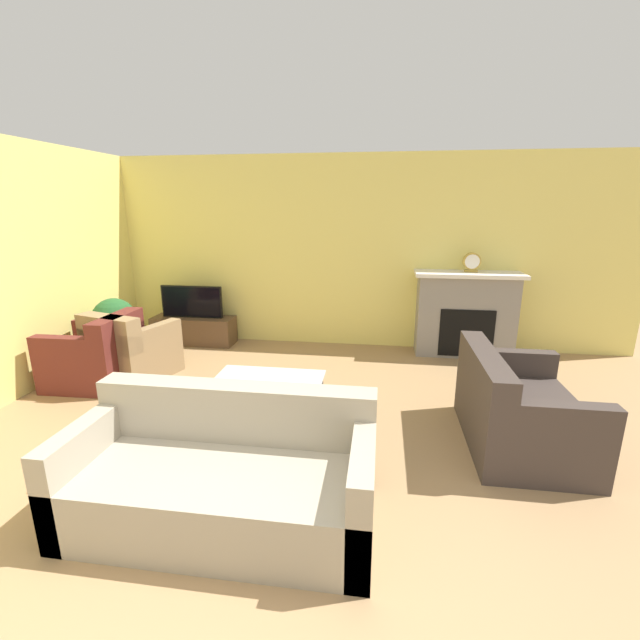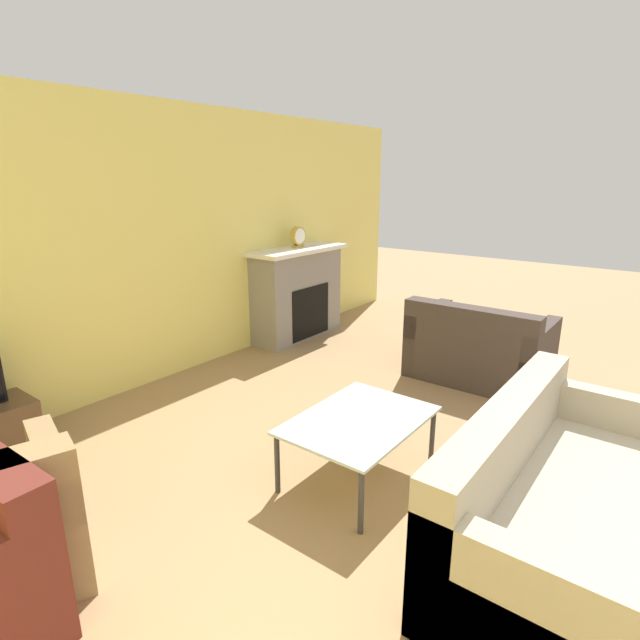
{
  "view_description": "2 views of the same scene",
  "coord_description": "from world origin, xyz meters",
  "px_view_note": "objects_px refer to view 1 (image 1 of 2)",
  "views": [
    {
      "loc": [
        0.92,
        -1.37,
        2.0
      ],
      "look_at": [
        0.29,
        2.97,
        0.83
      ],
      "focal_mm": 24.0,
      "sensor_mm": 36.0,
      "label": 1
    },
    {
      "loc": [
        -2.65,
        0.54,
        2.01
      ],
      "look_at": [
        0.61,
        3.03,
        0.82
      ],
      "focal_mm": 28.0,
      "sensor_mm": 36.0,
      "label": 2
    }
  ],
  "objects_px": {
    "couch_loveseat": "(516,413)",
    "coffee_table": "(266,386)",
    "mantel_clock": "(472,262)",
    "armchair_by_window": "(97,358)",
    "couch_sectional": "(224,478)",
    "potted_plant": "(115,323)",
    "armchair_accent": "(131,353)",
    "tv": "(192,302)"
  },
  "relations": [
    {
      "from": "couch_sectional",
      "to": "couch_loveseat",
      "type": "xyz_separation_m",
      "value": [
        2.15,
        1.22,
        0.0
      ]
    },
    {
      "from": "coffee_table",
      "to": "tv",
      "type": "bearing_deg",
      "value": 127.26
    },
    {
      "from": "potted_plant",
      "to": "mantel_clock",
      "type": "relative_size",
      "value": 3.35
    },
    {
      "from": "armchair_by_window",
      "to": "couch_sectional",
      "type": "bearing_deg",
      "value": 47.89
    },
    {
      "from": "couch_sectional",
      "to": "mantel_clock",
      "type": "height_order",
      "value": "mantel_clock"
    },
    {
      "from": "armchair_by_window",
      "to": "coffee_table",
      "type": "bearing_deg",
      "value": 70.76
    },
    {
      "from": "armchair_by_window",
      "to": "mantel_clock",
      "type": "xyz_separation_m",
      "value": [
        4.4,
        1.65,
        0.99
      ]
    },
    {
      "from": "couch_loveseat",
      "to": "potted_plant",
      "type": "height_order",
      "value": "potted_plant"
    },
    {
      "from": "armchair_by_window",
      "to": "coffee_table",
      "type": "height_order",
      "value": "armchair_by_window"
    },
    {
      "from": "couch_sectional",
      "to": "armchair_by_window",
      "type": "distance_m",
      "value": 2.97
    },
    {
      "from": "armchair_by_window",
      "to": "armchair_accent",
      "type": "bearing_deg",
      "value": 126.07
    },
    {
      "from": "coffee_table",
      "to": "mantel_clock",
      "type": "distance_m",
      "value": 3.33
    },
    {
      "from": "armchair_by_window",
      "to": "tv",
      "type": "bearing_deg",
      "value": 161.91
    },
    {
      "from": "couch_loveseat",
      "to": "armchair_by_window",
      "type": "bearing_deg",
      "value": 80.86
    },
    {
      "from": "armchair_accent",
      "to": "potted_plant",
      "type": "bearing_deg",
      "value": -26.7
    },
    {
      "from": "couch_loveseat",
      "to": "coffee_table",
      "type": "relative_size",
      "value": 1.28
    },
    {
      "from": "coffee_table",
      "to": "armchair_accent",
      "type": "bearing_deg",
      "value": 154.11
    },
    {
      "from": "couch_loveseat",
      "to": "potted_plant",
      "type": "relative_size",
      "value": 1.5
    },
    {
      "from": "mantel_clock",
      "to": "potted_plant",
      "type": "bearing_deg",
      "value": -167.62
    },
    {
      "from": "couch_sectional",
      "to": "coffee_table",
      "type": "height_order",
      "value": "couch_sectional"
    },
    {
      "from": "coffee_table",
      "to": "mantel_clock",
      "type": "relative_size",
      "value": 3.93
    },
    {
      "from": "armchair_accent",
      "to": "coffee_table",
      "type": "distance_m",
      "value": 2.13
    },
    {
      "from": "couch_loveseat",
      "to": "coffee_table",
      "type": "bearing_deg",
      "value": 89.96
    },
    {
      "from": "couch_sectional",
      "to": "armchair_by_window",
      "type": "xyz_separation_m",
      "value": [
        -2.25,
        1.93,
        0.01
      ]
    },
    {
      "from": "couch_loveseat",
      "to": "potted_plant",
      "type": "xyz_separation_m",
      "value": [
        -4.57,
        1.35,
        0.25
      ]
    },
    {
      "from": "couch_sectional",
      "to": "armchair_accent",
      "type": "relative_size",
      "value": 1.93
    },
    {
      "from": "tv",
      "to": "potted_plant",
      "type": "bearing_deg",
      "value": -124.27
    },
    {
      "from": "tv",
      "to": "couch_loveseat",
      "type": "distance_m",
      "value": 4.57
    },
    {
      "from": "armchair_by_window",
      "to": "armchair_accent",
      "type": "xyz_separation_m",
      "value": [
        0.29,
        0.22,
        0.0
      ]
    },
    {
      "from": "armchair_by_window",
      "to": "coffee_table",
      "type": "xyz_separation_m",
      "value": [
        2.21,
        -0.71,
        0.11
      ]
    },
    {
      "from": "armchair_accent",
      "to": "coffee_table",
      "type": "xyz_separation_m",
      "value": [
        1.92,
        -0.93,
        0.1
      ]
    },
    {
      "from": "mantel_clock",
      "to": "couch_loveseat",
      "type": "bearing_deg",
      "value": -89.8
    },
    {
      "from": "tv",
      "to": "mantel_clock",
      "type": "relative_size",
      "value": 3.56
    },
    {
      "from": "couch_loveseat",
      "to": "potted_plant",
      "type": "distance_m",
      "value": 4.77
    },
    {
      "from": "couch_loveseat",
      "to": "armchair_by_window",
      "type": "xyz_separation_m",
      "value": [
        -4.41,
        0.71,
        0.01
      ]
    },
    {
      "from": "armchair_accent",
      "to": "armchair_by_window",
      "type": "bearing_deg",
      "value": 53.52
    },
    {
      "from": "couch_sectional",
      "to": "couch_loveseat",
      "type": "height_order",
      "value": "same"
    },
    {
      "from": "couch_loveseat",
      "to": "coffee_table",
      "type": "height_order",
      "value": "couch_loveseat"
    },
    {
      "from": "couch_sectional",
      "to": "coffee_table",
      "type": "relative_size",
      "value": 1.91
    },
    {
      "from": "armchair_accent",
      "to": "mantel_clock",
      "type": "relative_size",
      "value": 3.89
    },
    {
      "from": "tv",
      "to": "couch_sectional",
      "type": "relative_size",
      "value": 0.47
    },
    {
      "from": "armchair_by_window",
      "to": "mantel_clock",
      "type": "relative_size",
      "value": 3.42
    }
  ]
}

